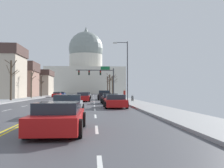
{
  "coord_description": "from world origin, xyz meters",
  "views": [
    {
      "loc": [
        3.35,
        -34.35,
        1.59
      ],
      "look_at": [
        7.95,
        26.48,
        3.12
      ],
      "focal_mm": 40.28,
      "sensor_mm": 36.0,
      "label": 1
    }
  ],
  "objects_px": {
    "sedan_oncoming_00": "(57,95)",
    "sedan_oncoming_01": "(61,94)",
    "sedan_near_04": "(115,102)",
    "pickup_truck_near_01": "(104,95)",
    "sedan_near_05": "(68,106)",
    "street_lamp_right": "(126,66)",
    "sedan_near_00": "(86,96)",
    "sedan_near_03": "(110,99)",
    "sedan_near_02": "(83,97)",
    "pedestrian_00": "(124,94)",
    "bicycle_parked": "(132,98)",
    "sedan_near_06": "(58,118)",
    "signal_gantry": "(100,75)"
  },
  "relations": [
    {
      "from": "street_lamp_right",
      "to": "bicycle_parked",
      "type": "distance_m",
      "value": 4.75
    },
    {
      "from": "sedan_near_00",
      "to": "bicycle_parked",
      "type": "relative_size",
      "value": 2.59
    },
    {
      "from": "sedan_near_05",
      "to": "bicycle_parked",
      "type": "height_order",
      "value": "sedan_near_05"
    },
    {
      "from": "sedan_oncoming_00",
      "to": "pedestrian_00",
      "type": "distance_m",
      "value": 23.41
    },
    {
      "from": "sedan_near_03",
      "to": "sedan_oncoming_00",
      "type": "bearing_deg",
      "value": 109.46
    },
    {
      "from": "street_lamp_right",
      "to": "sedan_near_02",
      "type": "distance_m",
      "value": 7.48
    },
    {
      "from": "sedan_near_04",
      "to": "sedan_near_06",
      "type": "distance_m",
      "value": 13.61
    },
    {
      "from": "sedan_near_02",
      "to": "sedan_near_05",
      "type": "bearing_deg",
      "value": -90.55
    },
    {
      "from": "sedan_oncoming_00",
      "to": "bicycle_parked",
      "type": "height_order",
      "value": "sedan_oncoming_00"
    },
    {
      "from": "street_lamp_right",
      "to": "sedan_near_05",
      "type": "height_order",
      "value": "street_lamp_right"
    },
    {
      "from": "street_lamp_right",
      "to": "sedan_near_04",
      "type": "height_order",
      "value": "street_lamp_right"
    },
    {
      "from": "sedan_near_00",
      "to": "pedestrian_00",
      "type": "relative_size",
      "value": 2.88
    },
    {
      "from": "sedan_near_04",
      "to": "sedan_oncoming_01",
      "type": "xyz_separation_m",
      "value": [
        -10.57,
        45.84,
        0.01
      ]
    },
    {
      "from": "sedan_near_04",
      "to": "sedan_oncoming_01",
      "type": "distance_m",
      "value": 47.04
    },
    {
      "from": "sedan_near_00",
      "to": "sedan_near_06",
      "type": "relative_size",
      "value": 1.09
    },
    {
      "from": "sedan_near_03",
      "to": "sedan_near_04",
      "type": "relative_size",
      "value": 0.92
    },
    {
      "from": "sedan_near_00",
      "to": "pedestrian_00",
      "type": "bearing_deg",
      "value": -51.64
    },
    {
      "from": "sedan_near_00",
      "to": "sedan_near_06",
      "type": "xyz_separation_m",
      "value": [
        0.1,
        -38.75,
        -0.04
      ]
    },
    {
      "from": "sedan_near_05",
      "to": "street_lamp_right",
      "type": "bearing_deg",
      "value": 71.89
    },
    {
      "from": "signal_gantry",
      "to": "street_lamp_right",
      "type": "distance_m",
      "value": 17.2
    },
    {
      "from": "sedan_near_00",
      "to": "pedestrian_00",
      "type": "height_order",
      "value": "pedestrian_00"
    },
    {
      "from": "sedan_near_05",
      "to": "sedan_near_06",
      "type": "relative_size",
      "value": 1.07
    },
    {
      "from": "sedan_near_06",
      "to": "sedan_near_02",
      "type": "bearing_deg",
      "value": 90.19
    },
    {
      "from": "sedan_near_04",
      "to": "sedan_near_06",
      "type": "bearing_deg",
      "value": -104.13
    },
    {
      "from": "sedan_near_06",
      "to": "bicycle_parked",
      "type": "distance_m",
      "value": 25.23
    },
    {
      "from": "sedan_near_02",
      "to": "bicycle_parked",
      "type": "bearing_deg",
      "value": -14.73
    },
    {
      "from": "pickup_truck_near_01",
      "to": "sedan_near_02",
      "type": "xyz_separation_m",
      "value": [
        -3.31,
        -6.89,
        -0.1
      ]
    },
    {
      "from": "pedestrian_00",
      "to": "bicycle_parked",
      "type": "xyz_separation_m",
      "value": [
        0.29,
        -6.24,
        -0.53
      ]
    },
    {
      "from": "sedan_near_03",
      "to": "sedan_near_06",
      "type": "bearing_deg",
      "value": -99.29
    },
    {
      "from": "sedan_near_03",
      "to": "sedan_near_05",
      "type": "height_order",
      "value": "sedan_near_05"
    },
    {
      "from": "sedan_near_04",
      "to": "sedan_oncoming_00",
      "type": "bearing_deg",
      "value": 105.95
    },
    {
      "from": "sedan_near_05",
      "to": "pedestrian_00",
      "type": "relative_size",
      "value": 2.85
    },
    {
      "from": "street_lamp_right",
      "to": "pedestrian_00",
      "type": "xyz_separation_m",
      "value": [
        0.47,
        5.1,
        -4.02
      ]
    },
    {
      "from": "sedan_near_00",
      "to": "sedan_oncoming_00",
      "type": "bearing_deg",
      "value": 122.62
    },
    {
      "from": "bicycle_parked",
      "to": "sedan_oncoming_01",
      "type": "bearing_deg",
      "value": 111.84
    },
    {
      "from": "street_lamp_right",
      "to": "sedan_near_03",
      "type": "distance_m",
      "value": 7.37
    },
    {
      "from": "sedan_near_04",
      "to": "bicycle_parked",
      "type": "xyz_separation_m",
      "value": [
        3.34,
        11.14,
        -0.07
      ]
    },
    {
      "from": "sedan_oncoming_00",
      "to": "sedan_oncoming_01",
      "type": "bearing_deg",
      "value": 90.79
    },
    {
      "from": "sedan_near_00",
      "to": "sedan_near_03",
      "type": "relative_size",
      "value": 1.07
    },
    {
      "from": "sedan_near_03",
      "to": "pickup_truck_near_01",
      "type": "bearing_deg",
      "value": 90.37
    },
    {
      "from": "pickup_truck_near_01",
      "to": "pedestrian_00",
      "type": "distance_m",
      "value": 3.99
    },
    {
      "from": "sedan_near_04",
      "to": "pedestrian_00",
      "type": "relative_size",
      "value": 2.92
    },
    {
      "from": "pickup_truck_near_01",
      "to": "sedan_oncoming_01",
      "type": "xyz_separation_m",
      "value": [
        -10.47,
        26.04,
        -0.14
      ]
    },
    {
      "from": "sedan_near_06",
      "to": "sedan_oncoming_01",
      "type": "bearing_deg",
      "value": 97.0
    },
    {
      "from": "sedan_near_00",
      "to": "pickup_truck_near_01",
      "type": "distance_m",
      "value": 6.64
    },
    {
      "from": "sedan_oncoming_00",
      "to": "bicycle_parked",
      "type": "bearing_deg",
      "value": -61.49
    },
    {
      "from": "signal_gantry",
      "to": "sedan_near_03",
      "type": "xyz_separation_m",
      "value": [
        0.62,
        -22.15,
        -4.19
      ]
    },
    {
      "from": "sedan_near_03",
      "to": "bicycle_parked",
      "type": "height_order",
      "value": "sedan_near_03"
    },
    {
      "from": "bicycle_parked",
      "to": "street_lamp_right",
      "type": "bearing_deg",
      "value": 123.89
    },
    {
      "from": "sedan_near_02",
      "to": "sedan_near_03",
      "type": "distance_m",
      "value": 6.8
    }
  ]
}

